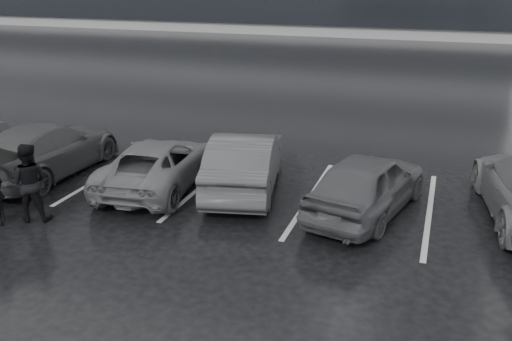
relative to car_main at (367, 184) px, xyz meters
The scene contains 7 objects.
ground 2.93m from the car_main, 134.86° to the right, with size 160.00×160.00×0.00m, color black.
car_main is the anchor object (origin of this frame).
car_west_a 3.14m from the car_main, behind, with size 1.54×4.41×1.45m, color #29292B.
car_west_b 5.24m from the car_main, behind, with size 2.01×4.35×1.21m, color #454547.
car_west_c 8.51m from the car_main, behind, with size 1.98×4.87×1.41m, color black.
pedestrian_right 7.45m from the car_main, 158.43° to the right, with size 0.85×0.66×1.75m, color black.
stall_stripes 2.93m from the car_main, behind, with size 19.72×5.00×0.00m.
Camera 1 is at (3.48, -10.07, 5.29)m, focal length 40.00 mm.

